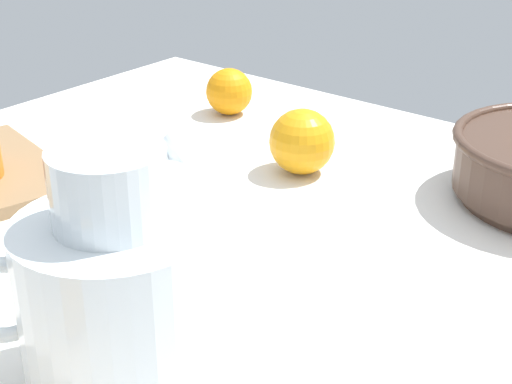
{
  "coord_description": "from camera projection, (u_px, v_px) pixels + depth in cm",
  "views": [
    {
      "loc": [
        41.91,
        -50.96,
        39.58
      ],
      "look_at": [
        -1.63,
        2.93,
        6.67
      ],
      "focal_mm": 54.75,
      "sensor_mm": 36.0,
      "label": 1
    }
  ],
  "objects": [
    {
      "name": "juice_pitcher",
      "position": [
        118.0,
        304.0,
        0.59
      ],
      "size": [
        15.64,
        17.07,
        19.92
      ],
      "color": "white",
      "rests_on": "ground_plane"
    },
    {
      "name": "loose_orange_4",
      "position": [
        229.0,
        92.0,
        1.16
      ],
      "size": [
        6.9,
        6.9,
        6.9
      ],
      "primitive_type": "sphere",
      "color": "orange",
      "rests_on": "ground_plane"
    },
    {
      "name": "loose_orange_1",
      "position": [
        302.0,
        142.0,
        0.96
      ],
      "size": [
        8.15,
        8.15,
        8.15
      ],
      "primitive_type": "sphere",
      "color": "orange",
      "rests_on": "ground_plane"
    },
    {
      "name": "ground_plane",
      "position": [
        250.0,
        281.0,
        0.77
      ],
      "size": [
        118.13,
        100.09,
        3.0
      ],
      "primitive_type": "cube",
      "color": "white"
    }
  ]
}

